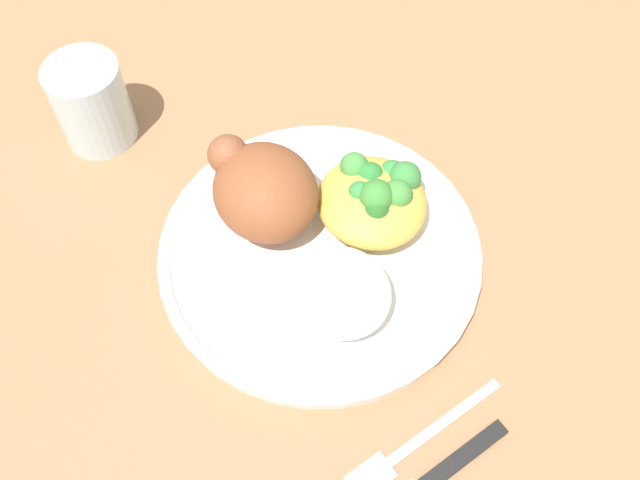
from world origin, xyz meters
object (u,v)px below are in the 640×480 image
(fork, at_px, (418,441))
(plate, at_px, (320,252))
(rice_pile, at_px, (340,292))
(mac_cheese_with_broccoli, at_px, (375,197))
(roasted_chicken, at_px, (263,190))
(water_glass, at_px, (92,103))

(fork, bearing_deg, plate, -5.50)
(rice_pile, distance_m, fork, 0.13)
(plate, distance_m, mac_cheese_with_broccoli, 0.07)
(rice_pile, distance_m, mac_cheese_with_broccoli, 0.09)
(roasted_chicken, height_order, mac_cheese_with_broccoli, roasted_chicken)
(fork, xyz_separation_m, water_glass, (0.41, 0.10, 0.04))
(fork, distance_m, water_glass, 0.42)
(water_glass, bearing_deg, fork, -166.85)
(mac_cheese_with_broccoli, xyz_separation_m, water_glass, (0.22, 0.17, -0.00))
(roasted_chicken, distance_m, rice_pile, 0.11)
(roasted_chicken, xyz_separation_m, rice_pile, (-0.11, -0.01, -0.02))
(rice_pile, height_order, mac_cheese_with_broccoli, mac_cheese_with_broccoli)
(plate, bearing_deg, rice_pile, 166.85)
(roasted_chicken, bearing_deg, mac_cheese_with_broccoli, -119.01)
(plate, xyz_separation_m, mac_cheese_with_broccoli, (0.01, -0.06, 0.03))
(mac_cheese_with_broccoli, relative_size, water_glass, 1.14)
(plate, relative_size, mac_cheese_with_broccoli, 2.86)
(rice_pile, relative_size, fork, 0.59)
(fork, bearing_deg, water_glass, 13.15)
(rice_pile, xyz_separation_m, mac_cheese_with_broccoli, (0.06, -0.07, 0.00))
(plate, xyz_separation_m, rice_pile, (-0.05, 0.01, 0.03))
(rice_pile, bearing_deg, water_glass, 19.23)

